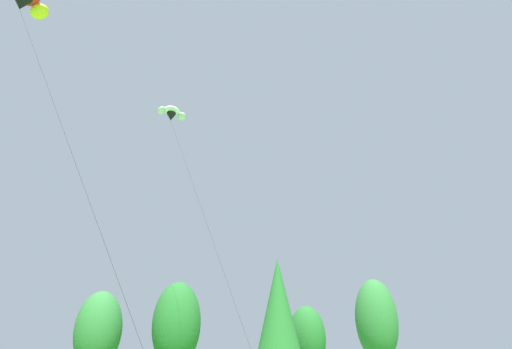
% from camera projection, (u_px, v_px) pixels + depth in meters
% --- Properties ---
extents(treeline_tree_d, '(4.18, 4.18, 8.82)m').
position_uv_depth(treeline_tree_d, '(98.00, 330.00, 40.23)').
color(treeline_tree_d, '#472D19').
rests_on(treeline_tree_d, ground_plane).
extents(treeline_tree_e, '(4.43, 4.43, 9.74)m').
position_uv_depth(treeline_tree_e, '(176.00, 324.00, 40.96)').
color(treeline_tree_e, '#472D19').
rests_on(treeline_tree_e, ground_plane).
extents(treeline_tree_f, '(4.46, 4.46, 12.99)m').
position_uv_depth(treeline_tree_f, '(278.00, 305.00, 45.67)').
color(treeline_tree_f, '#472D19').
rests_on(treeline_tree_f, ground_plane).
extents(treeline_tree_g, '(4.15, 4.15, 8.71)m').
position_uv_depth(treeline_tree_g, '(307.00, 338.00, 49.37)').
color(treeline_tree_g, '#472D19').
rests_on(treeline_tree_g, ground_plane).
extents(treeline_tree_h, '(5.29, 5.29, 12.92)m').
position_uv_depth(treeline_tree_h, '(376.00, 320.00, 56.44)').
color(treeline_tree_h, '#472D19').
rests_on(treeline_tree_h, ground_plane).
extents(parafoil_kite_mid_white, '(5.20, 12.16, 23.81)m').
position_uv_depth(parafoil_kite_mid_white, '(172.00, 114.00, 42.82)').
color(parafoil_kite_mid_white, white).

